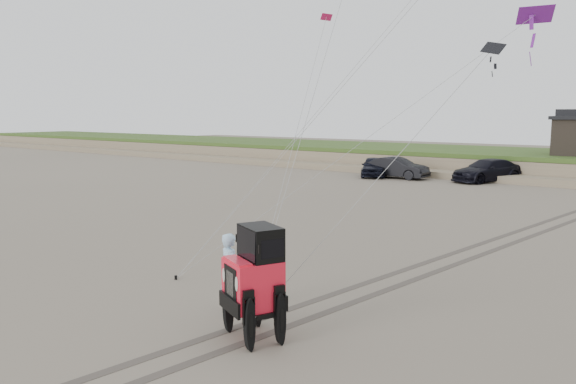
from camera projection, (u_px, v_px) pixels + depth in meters
name	position (u px, v px, depth m)	size (l,w,h in m)	color
ground	(237.00, 318.00, 13.26)	(160.00, 160.00, 0.00)	#6B6054
dune_ridge	(572.00, 166.00, 42.60)	(160.00, 14.25, 1.73)	#7A6B54
truck_a	(374.00, 167.00, 42.65)	(1.77, 4.39, 1.50)	black
truck_b	(397.00, 168.00, 41.47)	(1.65, 4.72, 1.56)	black
truck_c	(487.00, 170.00, 39.35)	(2.22, 5.46, 1.59)	black
jeep	(253.00, 294.00, 11.93)	(2.26, 5.24, 1.95)	#FD1C34
man	(230.00, 272.00, 13.68)	(0.70, 0.46, 1.92)	#97B7EA
stake_main	(176.00, 277.00, 16.29)	(0.08, 0.08, 0.12)	black
stake_aux	(245.00, 327.00, 12.51)	(0.08, 0.08, 0.12)	black
tire_tracks	(448.00, 261.00, 18.34)	(5.22, 29.74, 0.01)	#4C443D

